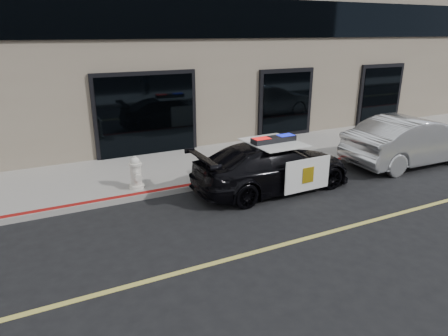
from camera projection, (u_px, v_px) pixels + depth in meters
name	position (u px, v px, depth m)	size (l,w,h in m)	color
ground	(294.00, 242.00, 8.15)	(120.00, 120.00, 0.00)	black
sidewalk_n	(196.00, 165.00, 12.58)	(60.00, 3.50, 0.15)	gray
police_car	(273.00, 166.00, 10.71)	(2.17, 4.57, 1.47)	black
silver_sedan	(413.00, 140.00, 12.73)	(4.74, 1.73, 1.55)	silver
fire_hydrant	(136.00, 173.00, 10.43)	(0.40, 0.55, 0.88)	white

